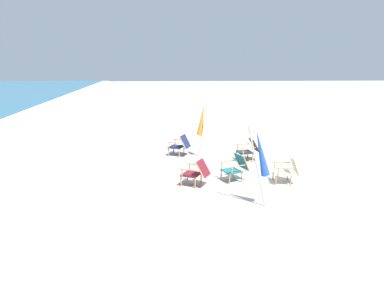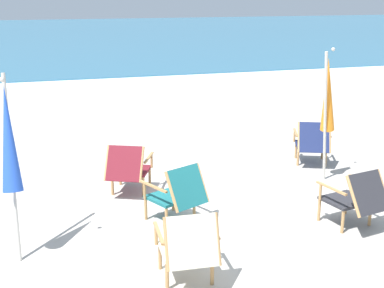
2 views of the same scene
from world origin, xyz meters
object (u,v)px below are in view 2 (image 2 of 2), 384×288
Objects in this scene: beach_chair_back_left at (178,193)px; beach_chair_far_center at (188,246)px; beach_chair_front_right at (312,142)px; umbrella_furled_orange at (328,96)px; beach_chair_back_right at (356,197)px; umbrella_furled_blue at (9,140)px; beach_chair_front_left at (128,167)px.

beach_chair_far_center is at bearing -101.32° from beach_chair_back_left.
beach_chair_far_center is at bearing -135.27° from beach_chair_front_right.
beach_chair_far_center is 3.85m from umbrella_furled_orange.
beach_chair_far_center reaches higher than beach_chair_back_right.
beach_chair_back_right is 2.56m from beach_chair_front_right.
umbrella_furled_blue is at bearing -158.16° from beach_chair_front_right.
beach_chair_front_right reaches higher than beach_chair_back_right.
beach_chair_front_left is 3.21m from beach_chair_back_right.
beach_chair_back_right is at bearing -7.11° from umbrella_furled_blue.
beach_chair_back_right is at bearing -107.20° from umbrella_furled_orange.
umbrella_furled_blue is (-4.58, -1.15, -0.02)m from umbrella_furled_orange.
umbrella_furled_blue is at bearing -136.14° from beach_chair_front_left.
umbrella_furled_blue is at bearing 144.53° from beach_chair_far_center.
beach_chair_front_right is at bearing 72.75° from beach_chair_back_right.
beach_chair_back_right is at bearing -20.45° from beach_chair_back_left.
umbrella_furled_orange is (2.61, 0.87, 0.95)m from beach_chair_back_left.
beach_chair_back_left is 1.50m from beach_chair_far_center.
umbrella_furled_orange is (2.91, 2.34, 0.94)m from beach_chair_far_center.
beach_chair_front_left is 0.45× the size of umbrella_furled_orange.
umbrella_furled_blue reaches higher than beach_chair_far_center.
beach_chair_front_left is at bearing 173.73° from umbrella_furled_orange.
beach_chair_back_left is at bearing -149.91° from beach_chair_front_right.
umbrella_furled_blue reaches higher than beach_chair_front_left.
beach_chair_back_left is 0.43× the size of umbrella_furled_blue.
beach_chair_front_right is 5.28m from umbrella_furled_blue.
beach_chair_front_right is 0.43× the size of umbrella_furled_orange.
umbrella_furled_orange reaches higher than beach_chair_front_left.
beach_chair_far_center reaches higher than beach_chair_back_left.
beach_chair_front_left is at bearing -172.19° from beach_chair_front_right.
beach_chair_back_right is 0.41× the size of umbrella_furled_orange.
beach_chair_back_left is at bearing 78.68° from beach_chair_far_center.
beach_chair_back_right is (2.52, -1.99, 0.00)m from beach_chair_front_left.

